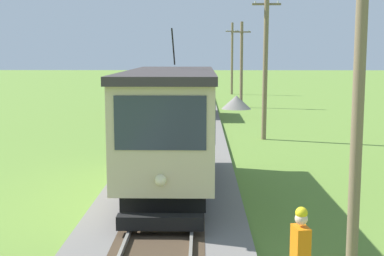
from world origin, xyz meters
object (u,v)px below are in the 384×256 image
object	(u,v)px
red_tram	(171,124)
utility_pole_mid	(265,62)
freight_car	(188,94)
utility_pole_distant	(232,58)
utility_pole_near_tram	(359,71)
utility_pole_far	(241,64)
gravel_pile	(236,102)
track_worker	(300,252)

from	to	relation	value
red_tram	utility_pole_mid	distance (m)	11.11
freight_car	utility_pole_mid	bearing A→B (deg)	-66.49
red_tram	utility_pole_distant	world-z (taller)	utility_pole_distant
utility_pole_near_tram	utility_pole_far	world-z (taller)	utility_pole_near_tram
red_tram	utility_pole_distant	size ratio (longest dim) A/B	1.15
utility_pole_mid	gravel_pile	world-z (taller)	utility_pole_mid
utility_pole_far	utility_pole_distant	world-z (taller)	utility_pole_distant
utility_pole_far	track_worker	xyz separation A→B (m)	(-1.45, -32.91, -2.49)
utility_pole_near_tram	utility_pole_distant	bearing A→B (deg)	90.00
gravel_pile	utility_pole_mid	bearing A→B (deg)	-88.21
utility_pole_mid	red_tram	bearing A→B (deg)	-111.77
utility_pole_near_tram	gravel_pile	world-z (taller)	utility_pole_near_tram
utility_pole_near_tram	gravel_pile	distance (m)	29.98
utility_pole_far	track_worker	world-z (taller)	utility_pole_far
red_tram	freight_car	xyz separation A→B (m)	(-0.00, 19.57, -0.64)
freight_car	utility_pole_distant	world-z (taller)	utility_pole_distant
utility_pole_near_tram	gravel_pile	size ratio (longest dim) A/B	3.38
utility_pole_far	gravel_pile	world-z (taller)	utility_pole_far
gravel_pile	freight_car	bearing A→B (deg)	-126.02
utility_pole_distant	gravel_pile	distance (m)	14.58
utility_pole_far	utility_pole_mid	bearing A→B (deg)	-90.00
utility_pole_near_tram	gravel_pile	xyz separation A→B (m)	(-0.45, 29.77, -3.47)
gravel_pile	track_worker	size ratio (longest dim) A/B	1.29
utility_pole_far	track_worker	bearing A→B (deg)	-92.52
utility_pole_distant	gravel_pile	bearing A→B (deg)	-91.81
track_worker	red_tram	bearing A→B (deg)	-79.80
red_tram	utility_pole_mid	bearing A→B (deg)	68.23
red_tram	utility_pole_near_tram	xyz separation A→B (m)	(4.07, -5.21, 1.80)
red_tram	freight_car	world-z (taller)	red_tram
utility_pole_near_tram	utility_pole_mid	size ratio (longest dim) A/B	1.03
freight_car	utility_pole_near_tram	xyz separation A→B (m)	(4.08, -24.78, 2.44)
utility_pole_mid	freight_car	bearing A→B (deg)	113.51
utility_pole_distant	gravel_pile	world-z (taller)	utility_pole_distant
utility_pole_near_tram	track_worker	world-z (taller)	utility_pole_near_tram
gravel_pile	track_worker	xyz separation A→B (m)	(-1.00, -31.73, 0.46)
utility_pole_near_tram	track_worker	bearing A→B (deg)	-126.54
utility_pole_near_tram	utility_pole_distant	distance (m)	43.97
utility_pole_mid	utility_pole_near_tram	bearing A→B (deg)	-90.00
freight_car	utility_pole_far	size ratio (longest dim) A/B	0.77
utility_pole_mid	utility_pole_far	size ratio (longest dim) A/B	1.12
red_tram	gravel_pile	bearing A→B (deg)	81.61
utility_pole_near_tram	utility_pole_far	bearing A→B (deg)	90.00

